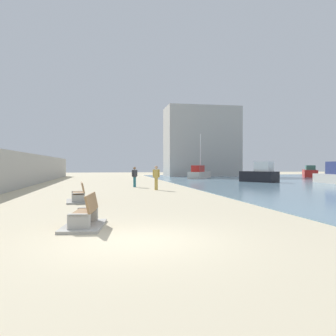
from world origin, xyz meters
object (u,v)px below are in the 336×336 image
object	(u,v)px
boat_mid_bay	(310,172)
person_walking	(135,175)
boat_outer	(260,174)
boat_far_right	(199,173)
person_standing	(156,176)
boat_distant	(334,175)
bench_far	(79,197)
bench_near	(85,219)

from	to	relation	value
boat_mid_bay	person_walking	bearing A→B (deg)	-146.63
person_walking	boat_outer	world-z (taller)	boat_outer
boat_mid_bay	boat_far_right	world-z (taller)	boat_far_right
person_standing	boat_distant	size ratio (longest dim) A/B	0.38
bench_far	boat_far_right	distance (m)	30.74
bench_near	boat_far_right	world-z (taller)	boat_far_right
boat_distant	boat_far_right	distance (m)	17.56
person_standing	boat_outer	size ratio (longest dim) A/B	0.41
bench_far	boat_distant	size ratio (longest dim) A/B	0.47
bench_far	boat_mid_bay	size ratio (longest dim) A/B	0.29
person_walking	boat_mid_bay	size ratio (longest dim) A/B	0.22
person_standing	boat_mid_bay	bearing A→B (deg)	39.28
bench_near	boat_far_right	size ratio (longest dim) A/B	0.33
bench_far	boat_outer	bearing A→B (deg)	42.73
person_walking	person_standing	bearing A→B (deg)	-69.80
person_walking	boat_far_right	size ratio (longest dim) A/B	0.25
person_standing	bench_near	bearing A→B (deg)	-106.70
bench_near	boat_mid_bay	world-z (taller)	boat_mid_bay
boat_mid_bay	boat_far_right	bearing A→B (deg)	-173.27
person_walking	boat_mid_bay	xyz separation A→B (m)	(28.46, 18.74, -0.26)
boat_mid_bay	boat_distant	bearing A→B (deg)	-116.67
boat_distant	boat_far_right	size ratio (longest dim) A/B	0.69
boat_mid_bay	boat_far_right	size ratio (longest dim) A/B	1.13
boat_distant	boat_outer	world-z (taller)	boat_outer
person_walking	boat_outer	size ratio (longest dim) A/B	0.39
boat_mid_bay	boat_distant	xyz separation A→B (m)	(-8.42, -16.76, 0.08)
bench_near	boat_outer	world-z (taller)	boat_outer
boat_mid_bay	boat_outer	size ratio (longest dim) A/B	1.79
boat_mid_bay	boat_distant	world-z (taller)	boat_distant
person_walking	boat_far_right	bearing A→B (deg)	58.13
bench_far	person_walking	xyz separation A→B (m)	(3.69, 10.75, 0.75)
boat_outer	person_standing	bearing A→B (deg)	-144.67
bench_far	person_walking	distance (m)	11.39
person_standing	boat_mid_bay	world-z (taller)	boat_mid_bay
bench_near	person_walking	bearing A→B (deg)	80.41
person_standing	boat_outer	world-z (taller)	boat_outer
bench_far	boat_mid_bay	xyz separation A→B (m)	(32.15, 29.49, 0.49)
boat_mid_bay	bench_far	bearing A→B (deg)	-137.47
bench_near	person_standing	xyz separation A→B (m)	(4.27, 14.25, 0.82)
person_standing	boat_mid_bay	size ratio (longest dim) A/B	0.23
bench_near	person_standing	size ratio (longest dim) A/B	1.24
bench_far	person_walking	world-z (taller)	person_walking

